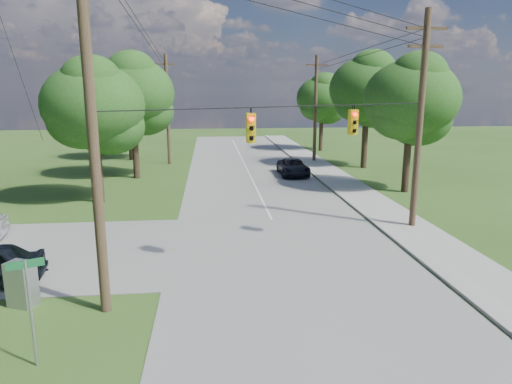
{
  "coord_description": "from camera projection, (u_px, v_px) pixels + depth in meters",
  "views": [
    {
      "loc": [
        -1.24,
        -13.27,
        6.8
      ],
      "look_at": [
        0.64,
        5.0,
        2.69
      ],
      "focal_mm": 32.0,
      "sensor_mm": 36.0,
      "label": 1
    }
  ],
  "objects": [
    {
      "name": "ground",
      "position": [
        252.0,
        309.0,
        14.49
      ],
      "size": [
        140.0,
        140.0,
        0.0
      ],
      "primitive_type": "plane",
      "color": "#2E4C19",
      "rests_on": "ground"
    },
    {
      "name": "main_road",
      "position": [
        288.0,
        252.0,
        19.54
      ],
      "size": [
        10.0,
        100.0,
        0.03
      ],
      "primitive_type": "cube",
      "color": "gray",
      "rests_on": "ground"
    },
    {
      "name": "sidewalk_east",
      "position": [
        437.0,
        246.0,
        20.2
      ],
      "size": [
        2.6,
        100.0,
        0.12
      ],
      "primitive_type": "cube",
      "color": "#A6A49B",
      "rests_on": "ground"
    },
    {
      "name": "pole_sw",
      "position": [
        91.0,
        111.0,
        13.06
      ],
      "size": [
        2.0,
        0.32,
        12.0
      ],
      "color": "brown",
      "rests_on": "ground"
    },
    {
      "name": "pole_ne",
      "position": [
        420.0,
        119.0,
        21.95
      ],
      "size": [
        2.0,
        0.32,
        10.5
      ],
      "color": "brown",
      "rests_on": "ground"
    },
    {
      "name": "pole_north_e",
      "position": [
        315.0,
        108.0,
        43.38
      ],
      "size": [
        2.0,
        0.32,
        10.0
      ],
      "color": "brown",
      "rests_on": "ground"
    },
    {
      "name": "pole_north_w",
      "position": [
        168.0,
        109.0,
        42.0
      ],
      "size": [
        2.0,
        0.32,
        10.0
      ],
      "color": "brown",
      "rests_on": "ground"
    },
    {
      "name": "power_lines",
      "position": [
        260.0,
        44.0,
        23.85
      ],
      "size": [
        13.93,
        29.62,
        4.93
      ],
      "color": "black",
      "rests_on": "ground"
    },
    {
      "name": "traffic_signals",
      "position": [
        306.0,
        124.0,
        17.84
      ],
      "size": [
        4.91,
        3.27,
        1.05
      ],
      "color": "yellow",
      "rests_on": "ground"
    },
    {
      "name": "tree_w_near",
      "position": [
        94.0,
        105.0,
        26.96
      ],
      "size": [
        6.0,
        6.0,
        8.4
      ],
      "color": "#3D2C1E",
      "rests_on": "ground"
    },
    {
      "name": "tree_w_mid",
      "position": [
        132.0,
        93.0,
        34.69
      ],
      "size": [
        6.4,
        6.4,
        9.22
      ],
      "color": "#3D2C1E",
      "rests_on": "ground"
    },
    {
      "name": "tree_w_far",
      "position": [
        128.0,
        96.0,
        44.27
      ],
      "size": [
        6.0,
        6.0,
        8.73
      ],
      "color": "#3D2C1E",
      "rests_on": "ground"
    },
    {
      "name": "tree_e_near",
      "position": [
        411.0,
        99.0,
        29.85
      ],
      "size": [
        6.2,
        6.2,
        8.81
      ],
      "color": "#3D2C1E",
      "rests_on": "ground"
    },
    {
      "name": "tree_e_mid",
      "position": [
        367.0,
        89.0,
        39.47
      ],
      "size": [
        6.6,
        6.6,
        9.64
      ],
      "color": "#3D2C1E",
      "rests_on": "ground"
    },
    {
      "name": "tree_e_far",
      "position": [
        322.0,
        98.0,
        51.23
      ],
      "size": [
        5.8,
        5.8,
        8.32
      ],
      "color": "#3D2C1E",
      "rests_on": "ground"
    },
    {
      "name": "car_main_north",
      "position": [
        293.0,
        167.0,
        37.01
      ],
      "size": [
        2.23,
        4.77,
        1.32
      ],
      "primitive_type": "imported",
      "rotation": [
        0.0,
        0.0,
        -0.01
      ],
      "color": "black",
      "rests_on": "main_road"
    },
    {
      "name": "control_cabinet",
      "position": [
        22.0,
        284.0,
        14.57
      ],
      "size": [
        0.98,
        0.86,
        1.48
      ],
      "primitive_type": "cube",
      "rotation": [
        0.0,
        0.0,
        -0.4
      ],
      "color": "gray",
      "rests_on": "ground"
    },
    {
      "name": "street_name_sign",
      "position": [
        29.0,
        300.0,
        11.14
      ],
      "size": [
        0.79,
        0.37,
        2.83
      ],
      "rotation": [
        0.0,
        0.0,
        0.42
      ],
      "color": "gray",
      "rests_on": "ground"
    }
  ]
}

